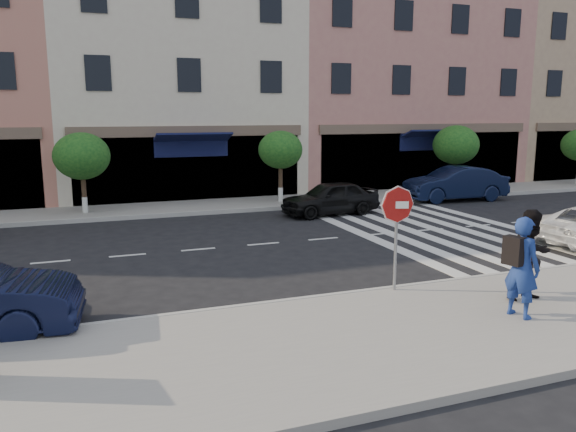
% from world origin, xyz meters
% --- Properties ---
extents(ground, '(120.00, 120.00, 0.00)m').
position_xyz_m(ground, '(0.00, 0.00, 0.00)').
color(ground, black).
rests_on(ground, ground).
extents(sidewalk_near, '(60.00, 4.50, 0.15)m').
position_xyz_m(sidewalk_near, '(0.00, -3.75, 0.07)').
color(sidewalk_near, gray).
rests_on(sidewalk_near, ground).
extents(sidewalk_far, '(60.00, 3.00, 0.15)m').
position_xyz_m(sidewalk_far, '(0.00, 11.00, 0.07)').
color(sidewalk_far, gray).
rests_on(sidewalk_far, ground).
extents(building_centre, '(11.00, 9.00, 11.00)m').
position_xyz_m(building_centre, '(-0.50, 17.00, 5.50)').
color(building_centre, beige).
rests_on(building_centre, ground).
extents(building_east_mid, '(13.00, 9.00, 13.00)m').
position_xyz_m(building_east_mid, '(11.50, 17.00, 6.50)').
color(building_east_mid, tan).
rests_on(building_east_mid, ground).
extents(building_east_far, '(12.00, 9.00, 12.00)m').
position_xyz_m(building_east_far, '(24.00, 17.00, 6.00)').
color(building_east_far, tan).
rests_on(building_east_far, ground).
extents(street_tree_wb, '(2.10, 2.10, 3.06)m').
position_xyz_m(street_tree_wb, '(-5.00, 10.80, 2.31)').
color(street_tree_wb, '#473323').
rests_on(street_tree_wb, sidewalk_far).
extents(street_tree_c, '(1.90, 1.90, 3.04)m').
position_xyz_m(street_tree_c, '(3.00, 10.80, 2.36)').
color(street_tree_c, '#473323').
rests_on(street_tree_c, sidewalk_far).
extents(street_tree_ea, '(2.20, 2.20, 3.19)m').
position_xyz_m(street_tree_ea, '(12.00, 10.80, 2.39)').
color(street_tree_ea, '#473323').
rests_on(street_tree_ea, sidewalk_far).
extents(stop_sign, '(0.76, 0.32, 2.29)m').
position_xyz_m(stop_sign, '(1.15, -1.71, 1.83)').
color(stop_sign, gray).
rests_on(stop_sign, sidewalk_near).
extents(photographer, '(0.62, 0.80, 1.93)m').
position_xyz_m(photographer, '(2.51, -3.92, 1.11)').
color(photographer, navy).
rests_on(photographer, sidewalk_near).
extents(walker, '(0.96, 0.77, 1.89)m').
position_xyz_m(walker, '(3.40, -3.23, 1.09)').
color(walker, black).
rests_on(walker, sidewalk_near).
extents(car_far_mid, '(4.02, 1.91, 1.33)m').
position_xyz_m(car_far_mid, '(4.01, 7.85, 0.66)').
color(car_far_mid, black).
rests_on(car_far_mid, ground).
extents(car_far_right, '(4.80, 1.97, 1.55)m').
position_xyz_m(car_far_right, '(10.77, 9.10, 0.77)').
color(car_far_right, black).
rests_on(car_far_right, ground).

